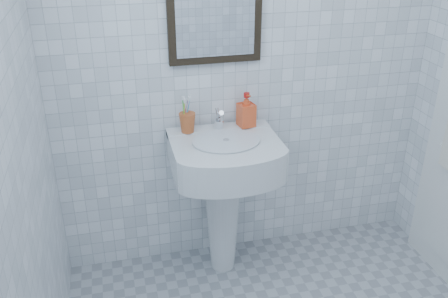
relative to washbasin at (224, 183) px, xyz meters
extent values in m
cube|color=white|center=(0.19, 0.21, 0.65)|extent=(2.20, 0.02, 2.50)
cube|color=white|center=(-0.91, -0.99, 0.65)|extent=(0.02, 2.40, 2.50)
cone|color=white|center=(0.00, 0.02, -0.24)|extent=(0.23, 0.23, 0.72)
cube|color=white|center=(0.00, -0.03, 0.19)|extent=(0.58, 0.41, 0.18)
cube|color=white|center=(0.00, 0.13, 0.27)|extent=(0.58, 0.10, 0.03)
cylinder|color=silver|center=(0.00, -0.06, 0.29)|extent=(0.36, 0.36, 0.01)
cylinder|color=silver|center=(0.00, 0.11, 0.31)|extent=(0.05, 0.05, 0.05)
cylinder|color=silver|center=(0.00, 0.09, 0.38)|extent=(0.03, 0.10, 0.08)
cylinder|color=silver|center=(0.00, 0.13, 0.35)|extent=(0.03, 0.05, 0.10)
imported|color=red|center=(0.16, 0.12, 0.38)|extent=(0.10, 0.10, 0.19)
cube|color=black|center=(0.00, 0.20, 0.95)|extent=(0.50, 0.04, 0.62)
cube|color=white|center=(0.00, 0.18, 0.95)|extent=(0.42, 0.00, 0.54)
camera|label=1|loc=(-0.57, -2.37, 1.41)|focal=40.00mm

